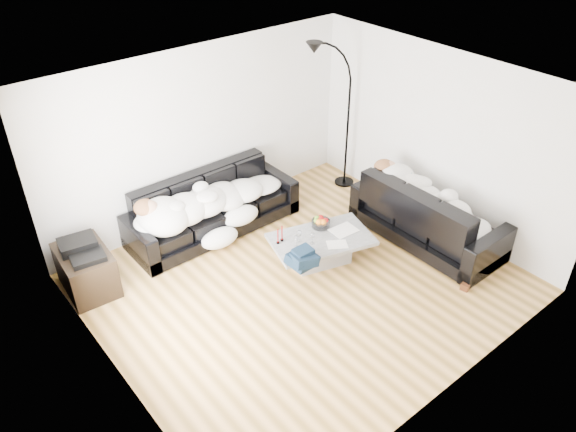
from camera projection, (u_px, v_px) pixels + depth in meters
ground at (303, 283)px, 7.33m from camera, size 5.00×5.00×0.00m
wall_back at (202, 135)px, 8.05m from camera, size 5.00×0.02×2.60m
wall_left at (103, 287)px, 5.29m from camera, size 0.02×4.50×2.60m
wall_right at (438, 139)px, 7.93m from camera, size 0.02×4.50×2.60m
ceiling at (306, 94)px, 5.89m from camera, size 5.00×5.00×0.00m
sofa_back at (213, 206)px, 8.12m from camera, size 2.55×0.88×0.83m
sofa_right at (428, 213)px, 7.91m from camera, size 0.94×2.19×0.89m
sleeper_back at (214, 194)px, 7.96m from camera, size 2.16×0.74×0.43m
sleeper_right at (430, 201)px, 7.79m from camera, size 0.79×1.88×0.46m
teal_cushion at (391, 179)px, 8.16m from camera, size 0.42×0.38×0.20m
coffee_table at (321, 249)px, 7.61m from camera, size 1.50×1.13×0.39m
fruit_bowl at (321, 222)px, 7.68m from camera, size 0.30×0.30×0.16m
wine_glass_a at (299, 236)px, 7.39m from camera, size 0.08×0.08×0.17m
wine_glass_b at (297, 241)px, 7.29m from camera, size 0.09×0.09×0.18m
wine_glass_c at (312, 238)px, 7.35m from camera, size 0.07×0.07×0.17m
candle_left at (278, 237)px, 7.34m from camera, size 0.05×0.05×0.22m
candle_right at (282, 234)px, 7.38m from camera, size 0.05×0.05×0.23m
newspaper_a at (344, 230)px, 7.64m from camera, size 0.37×0.29×0.01m
newspaper_b at (337, 244)px, 7.37m from camera, size 0.33×0.31×0.01m
navy_jacket at (304, 253)px, 6.93m from camera, size 0.41×0.35×0.20m
shoes at (467, 277)px, 7.34m from camera, size 0.48×0.35×0.11m
av_cabinet at (87, 270)px, 7.09m from camera, size 0.63×0.88×0.58m
stereo at (81, 248)px, 6.90m from camera, size 0.49×0.41×0.13m
floor_lamp at (348, 122)px, 8.89m from camera, size 0.87×0.59×2.21m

